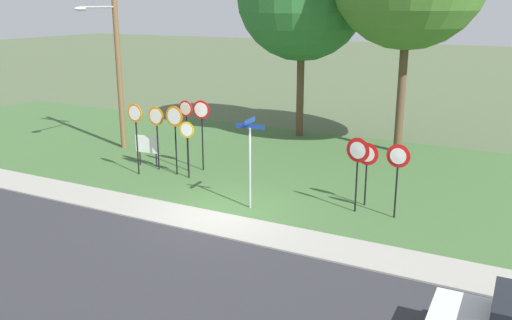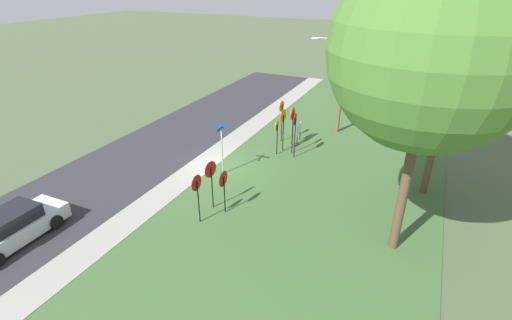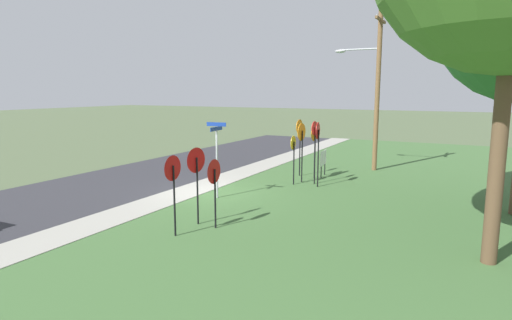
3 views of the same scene
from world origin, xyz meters
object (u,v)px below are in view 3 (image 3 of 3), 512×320
stop_sign_far_center (302,139)px  yield_sign_near_right (214,178)px  stop_sign_far_left (314,140)px  street_name_post (217,153)px  stop_sign_far_right (318,140)px  yield_sign_near_left (173,176)px  yield_sign_far_left (196,167)px  notice_board (323,159)px  stop_sign_near_right (293,150)px  utility_pole (375,80)px  stop_sign_center_tall (315,140)px  stop_sign_near_left (300,135)px

stop_sign_far_center → yield_sign_near_right: 7.43m
stop_sign_far_left → yield_sign_near_right: 8.46m
yield_sign_near_right → street_name_post: 3.74m
stop_sign_far_right → yield_sign_near_right: 6.91m
stop_sign_far_right → yield_sign_near_left: bearing=-16.6°
yield_sign_far_left → notice_board: (-9.05, 1.07, -0.97)m
stop_sign_near_right → utility_pole: utility_pole is taller
notice_board → stop_sign_center_tall: bearing=0.4°
stop_sign_near_right → stop_sign_far_right: bearing=90.7°
yield_sign_near_left → yield_sign_far_left: yield_sign_far_left is taller
yield_sign_far_left → utility_pole: size_ratio=0.28×
stop_sign_far_left → stop_sign_near_left: bearing=-107.4°
stop_sign_far_center → yield_sign_near_left: size_ratio=1.15×
stop_sign_near_right → stop_sign_far_center: stop_sign_far_center is taller
notice_board → street_name_post: bearing=-26.5°
stop_sign_near_right → yield_sign_near_left: (7.91, -0.41, 0.19)m
street_name_post → yield_sign_near_left: bearing=11.4°
stop_sign_near_left → notice_board: bearing=112.3°
stop_sign_near_right → notice_board: bearing=163.2°
stop_sign_far_left → stop_sign_center_tall: 1.21m
stop_sign_center_tall → street_name_post: size_ratio=0.95×
yield_sign_near_right → utility_pole: size_ratio=0.24×
stop_sign_far_center → yield_sign_near_left: stop_sign_far_center is taller
stop_sign_far_right → street_name_post: size_ratio=0.95×
stop_sign_far_left → yield_sign_near_left: bearing=-2.5°
stop_sign_far_right → yield_sign_far_left: bearing=-19.1°
stop_sign_near_left → stop_sign_far_right: bearing=43.0°
stop_sign_near_right → yield_sign_near_right: bearing=-0.9°
stop_sign_far_right → yield_sign_near_right: (6.84, -0.87, -0.47)m
stop_sign_far_center → yield_sign_near_right: bearing=4.7°
stop_sign_far_center → stop_sign_far_right: bearing=63.1°
notice_board → stop_sign_far_center: bearing=-20.4°
stop_sign_near_left → stop_sign_near_right: bearing=17.5°
stop_sign_near_left → notice_board: stop_sign_near_left is taller
stop_sign_far_right → yield_sign_near_left: stop_sign_far_right is taller
stop_sign_near_left → yield_sign_near_left: size_ratio=1.18×
yield_sign_far_left → stop_sign_near_left: bearing=-170.6°
stop_sign_near_right → yield_sign_far_left: 6.70m
yield_sign_near_left → street_name_post: size_ratio=0.80×
stop_sign_center_tall → yield_sign_near_right: bearing=-0.3°
stop_sign_near_left → yield_sign_far_left: (8.67, 0.03, -0.19)m
yield_sign_near_right → notice_board: 9.18m
street_name_post → notice_board: bearing=153.8°
stop_sign_near_left → yield_sign_near_left: stop_sign_near_left is taller
utility_pole → stop_sign_near_left: bearing=-40.5°
yield_sign_near_left → yield_sign_near_right: (-1.14, 0.64, -0.18)m
stop_sign_near_left → stop_sign_far_left: 0.93m
stop_sign_far_left → notice_board: (-0.68, 0.23, -1.01)m
stop_sign_far_center → notice_board: stop_sign_far_center is taller
yield_sign_near_right → utility_pole: (-12.01, 2.05, 3.11)m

